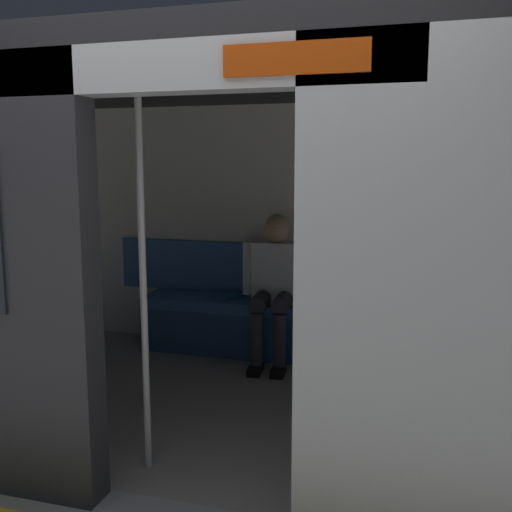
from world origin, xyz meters
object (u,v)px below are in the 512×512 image
Objects in this scene: train_car at (258,184)px; grab_pole_far at (303,286)px; handbag at (318,294)px; book at (231,296)px; person_seated at (275,278)px; grab_pole_door at (143,277)px; bench_seat at (302,318)px.

grab_pole_far is (-0.47, 0.87, -0.44)m from train_car.
handbag reaches higher than book.
person_seated is 4.61× the size of handbag.
person_seated is 1.94m from grab_pole_door.
grab_pole_far is (-0.64, 1.90, 0.35)m from person_seated.
book is 0.11× the size of grab_pole_door.
person_seated is 5.45× the size of book.
train_car reaches higher than bench_seat.
bench_seat is 12.68× the size of book.
train_car is 1.31m from person_seated.
person_seated is at bearing 13.10° from bench_seat.
handbag is 0.12× the size of grab_pole_door.
book is at bearing -62.91° from train_car.
person_seated is 2.03m from grab_pole_far.
person_seated is at bearing -161.48° from book.
train_car is 1.04m from grab_pole_door.
bench_seat is at bearing 13.49° from handbag.
train_car is 2.29× the size of bench_seat.
grab_pole_door is at bearing 67.87° from train_car.
grab_pole_door is (-0.22, 2.00, 0.56)m from book.
book is (0.64, -0.05, 0.12)m from bench_seat.
handbag is (-0.18, -1.11, -0.93)m from train_car.
grab_pole_door is at bearing 0.31° from grab_pole_far.
grab_pole_far is (-0.83, -0.00, 0.00)m from grab_pole_door.
book reaches higher than bench_seat.
grab_pole_far reaches higher than book.
train_car is 1.09m from grab_pole_far.
handbag is at bearing -149.26° from book.
handbag is 2.11m from grab_pole_door.
train_car is 3.08× the size of grab_pole_far.
grab_pole_far is at bearing 150.00° from book.
grab_pole_far is at bearing -179.69° from grab_pole_door.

